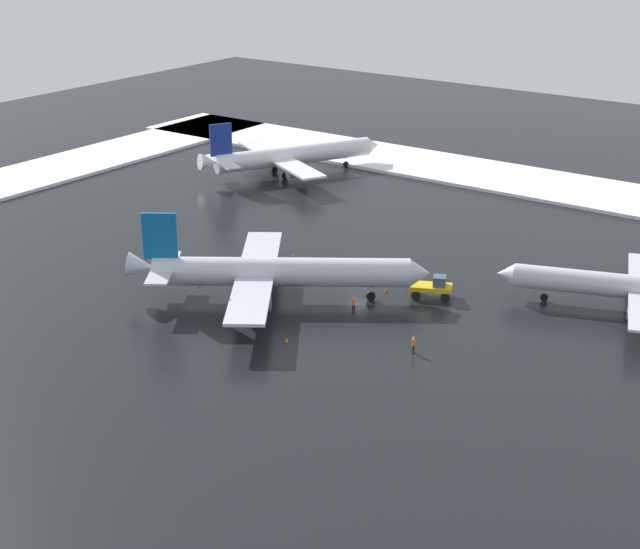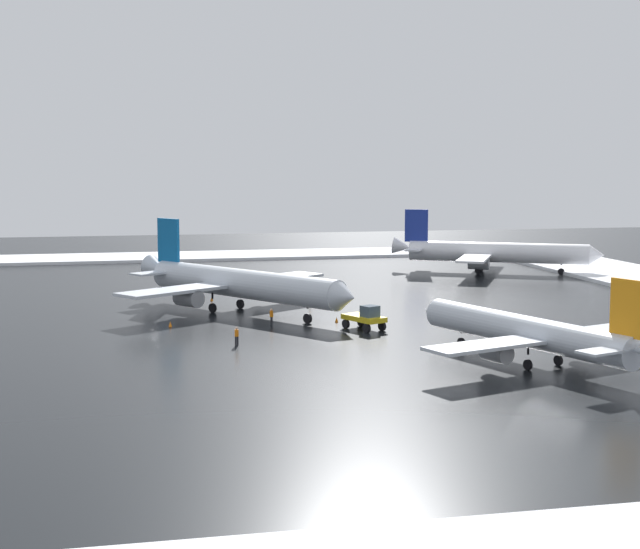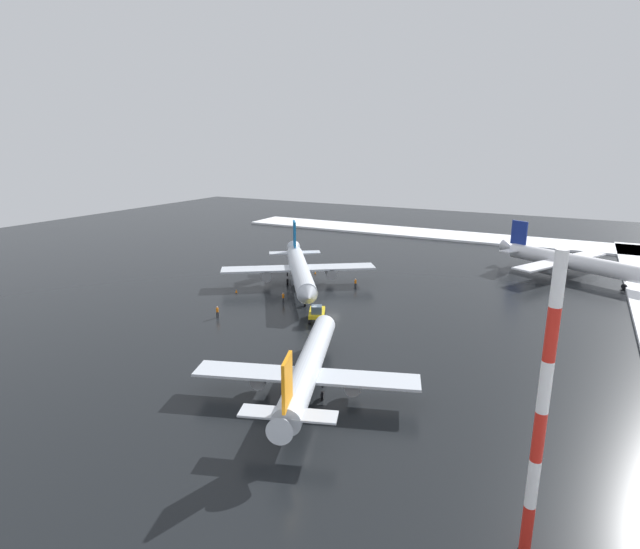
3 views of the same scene
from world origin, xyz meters
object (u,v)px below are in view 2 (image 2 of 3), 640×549
object	(u,v)px
airplane_parked_starboard	(493,252)
airplane_parked_portside	(238,283)
airplane_far_rear	(530,332)
pushback_tug	(366,317)
traffic_cone_mid_line	(170,324)
traffic_cone_wingtip_side	(337,320)
traffic_cone_near_nose	(212,299)
ground_crew_by_nose_gear	(237,335)
ground_crew_beside_wing	(310,296)
ground_crew_near_tug	(271,316)

from	to	relation	value
airplane_parked_starboard	airplane_parked_portside	bearing A→B (deg)	-116.67
airplane_far_rear	pushback_tug	size ratio (longest dim) A/B	5.18
traffic_cone_mid_line	traffic_cone_wingtip_side	bearing A→B (deg)	-93.21
traffic_cone_near_nose	traffic_cone_wingtip_side	world-z (taller)	same
pushback_tug	ground_crew_by_nose_gear	world-z (taller)	pushback_tug
ground_crew_beside_wing	airplane_parked_starboard	bearing A→B (deg)	83.64
airplane_parked_starboard	pushback_tug	bearing A→B (deg)	-97.63
ground_crew_near_tug	traffic_cone_near_nose	size ratio (longest dim) A/B	3.11
airplane_parked_portside	traffic_cone_mid_line	size ratio (longest dim) A/B	52.62
ground_crew_beside_wing	traffic_cone_mid_line	size ratio (longest dim) A/B	3.11
pushback_tug	airplane_parked_portside	bearing A→B (deg)	-167.14
airplane_parked_starboard	airplane_far_rear	bearing A→B (deg)	-81.69
ground_crew_near_tug	traffic_cone_wingtip_side	bearing A→B (deg)	165.38
airplane_far_rear	ground_crew_near_tug	size ratio (longest dim) A/B	15.44
airplane_far_rear	traffic_cone_near_nose	xyz separation A→B (m)	(41.86, 21.63, -2.40)
airplane_far_rear	ground_crew_beside_wing	size ratio (longest dim) A/B	15.44
ground_crew_by_nose_gear	pushback_tug	bearing A→B (deg)	89.44
traffic_cone_near_nose	traffic_cone_wingtip_side	distance (m)	21.25
airplane_parked_portside	pushback_tug	distance (m)	17.60
airplane_parked_portside	pushback_tug	size ratio (longest dim) A/B	5.68
ground_crew_by_nose_gear	airplane_far_rear	bearing A→B (deg)	37.01
airplane_parked_starboard	traffic_cone_near_nose	bearing A→B (deg)	-127.20
pushback_tug	ground_crew_near_tug	xyz separation A→B (m)	(4.79, 8.60, -0.31)
traffic_cone_mid_line	ground_crew_near_tug	bearing A→B (deg)	-96.66
airplane_parked_starboard	traffic_cone_wingtip_side	world-z (taller)	airplane_parked_starboard
ground_crew_beside_wing	traffic_cone_near_nose	size ratio (longest dim) A/B	3.11
traffic_cone_near_nose	traffic_cone_wingtip_side	size ratio (longest dim) A/B	1.00
airplane_far_rear	traffic_cone_near_nose	size ratio (longest dim) A/B	48.00
traffic_cone_wingtip_side	pushback_tug	bearing A→B (deg)	-160.86
airplane_parked_portside	ground_crew_by_nose_gear	bearing A→B (deg)	-42.48
airplane_parked_portside	traffic_cone_wingtip_side	size ratio (longest dim) A/B	52.62
ground_crew_near_tug	airplane_parked_starboard	bearing A→B (deg)	-152.34
ground_crew_by_nose_gear	airplane_parked_portside	bearing A→B (deg)	149.23
traffic_cone_mid_line	traffic_cone_wingtip_side	world-z (taller)	same
airplane_far_rear	pushback_tug	xyz separation A→B (m)	(18.64, 8.92, -1.39)
airplane_parked_portside	traffic_cone_near_nose	size ratio (longest dim) A/B	52.62
airplane_parked_starboard	ground_crew_beside_wing	world-z (taller)	airplane_parked_starboard
airplane_far_rear	traffic_cone_mid_line	size ratio (longest dim) A/B	48.00
ground_crew_beside_wing	airplane_parked_portside	bearing A→B (deg)	-109.08
airplane_far_rear	traffic_cone_mid_line	distance (m)	37.10
traffic_cone_wingtip_side	traffic_cone_near_nose	bearing A→B (deg)	31.06
airplane_far_rear	ground_crew_near_tug	bearing A→B (deg)	17.72
airplane_parked_starboard	ground_crew_beside_wing	bearing A→B (deg)	-114.26
ground_crew_by_nose_gear	traffic_cone_near_nose	distance (m)	28.72
airplane_parked_portside	airplane_far_rear	world-z (taller)	airplane_parked_portside
airplane_parked_portside	airplane_far_rear	bearing A→B (deg)	-3.06
pushback_tug	traffic_cone_near_nose	xyz separation A→B (m)	(23.22, 12.70, -1.01)
airplane_parked_portside	ground_crew_beside_wing	distance (m)	10.10
traffic_cone_near_nose	pushback_tug	bearing A→B (deg)	-151.32
airplane_parked_portside	ground_crew_near_tug	xyz separation A→B (m)	(-8.99, -2.16, -2.29)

